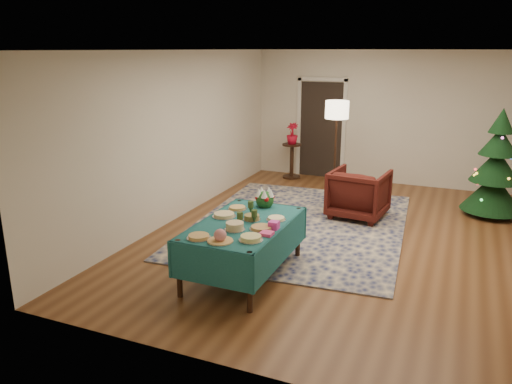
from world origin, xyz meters
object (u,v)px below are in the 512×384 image
at_px(christmas_tree, 496,168).
at_px(potted_plant, 292,138).
at_px(gift_box, 274,225).
at_px(floor_lamp, 337,116).
at_px(buffet_table, 244,233).
at_px(armchair, 359,191).
at_px(side_table, 292,161).

bearing_deg(christmas_tree, potted_plant, 164.76).
distance_m(gift_box, potted_plant, 5.11).
bearing_deg(christmas_tree, floor_lamp, 176.68).
xyz_separation_m(buffet_table, floor_lamp, (0.13, 3.93, 0.97)).
xyz_separation_m(gift_box, floor_lamp, (-0.29, 3.98, 0.79)).
xyz_separation_m(armchair, floor_lamp, (-0.71, 1.16, 1.07)).
bearing_deg(side_table, potted_plant, 0.00).
relative_size(side_table, potted_plant, 1.66).
height_order(gift_box, potted_plant, potted_plant).
height_order(gift_box, christmas_tree, christmas_tree).
height_order(floor_lamp, side_table, floor_lamp).
height_order(buffet_table, floor_lamp, floor_lamp).
height_order(side_table, potted_plant, potted_plant).
relative_size(floor_lamp, potted_plant, 3.98).
xyz_separation_m(potted_plant, christmas_tree, (3.93, -1.07, -0.06)).
bearing_deg(armchair, potted_plant, -41.32).
bearing_deg(buffet_table, christmas_tree, 52.55).
distance_m(gift_box, side_table, 5.12).
distance_m(floor_lamp, christmas_tree, 2.85).
bearing_deg(gift_box, armchair, 81.42).
bearing_deg(armchair, floor_lamp, -52.09).
distance_m(buffet_table, gift_box, 0.46).
xyz_separation_m(armchair, potted_plant, (-1.88, 2.08, 0.43)).
xyz_separation_m(gift_box, christmas_tree, (2.47, 3.82, 0.07)).
bearing_deg(floor_lamp, side_table, 142.14).
xyz_separation_m(gift_box, side_table, (-1.46, 4.89, -0.37)).
xyz_separation_m(side_table, christmas_tree, (3.93, -1.07, 0.45)).
height_order(buffet_table, potted_plant, potted_plant).
relative_size(floor_lamp, christmas_tree, 1.00).
xyz_separation_m(floor_lamp, side_table, (-1.17, 0.91, -1.16)).
bearing_deg(side_table, armchair, -47.76).
relative_size(floor_lamp, side_table, 2.40).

